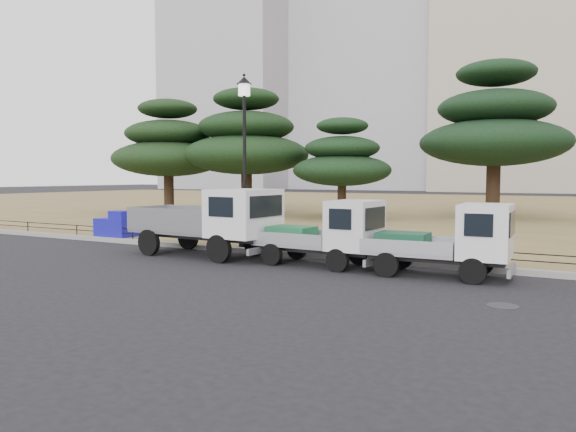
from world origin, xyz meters
The scene contains 16 objects.
ground centered at (0.00, 0.00, 0.00)m, with size 220.00×220.00×0.00m, color black.
lawn centered at (0.00, 30.60, 0.07)m, with size 120.00×56.00×0.15m, color olive.
curb centered at (0.00, 2.60, 0.08)m, with size 120.00×0.25×0.16m, color gray.
truck_large centered at (-2.40, 1.42, 1.16)m, with size 4.90×2.19×2.09m.
truck_kei_front centered at (1.52, 1.45, 0.91)m, with size 3.53×1.65×1.83m.
truck_kei_rear centered at (4.84, 1.40, 0.91)m, with size 3.53×1.65×1.82m.
street_lamp centered at (-2.13, 2.90, 3.89)m, with size 0.50×0.50×5.53m.
pipe_fence centered at (0.00, 2.75, 0.44)m, with size 38.00×0.04×0.40m.
tarp_pile centered at (-8.22, 3.22, 0.55)m, with size 1.51×1.11×1.00m.
manhole centered at (6.50, -1.20, 0.01)m, with size 0.60×0.60×0.01m, color #2D2D30.
pine_west_far centered at (-16.16, 15.23, 4.30)m, with size 7.11×7.11×7.18m.
pine_west_near centered at (-10.82, 16.16, 4.53)m, with size 7.59×7.59×7.59m.
pine_center_left centered at (-4.44, 16.03, 3.34)m, with size 5.43×5.43×5.52m.
pine_center_right centered at (2.71, 20.87, 5.21)m, with size 8.23×8.23×8.73m.
tower_far_west centered at (-55.00, 80.00, 32.50)m, with size 24.00×20.00×65.00m, color #A0A0A5.
tower_center_left centered at (-5.00, 85.00, 27.50)m, with size 22.00×20.00×55.00m, color #AAA08C.
Camera 1 is at (8.07, -12.42, 2.49)m, focal length 35.00 mm.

